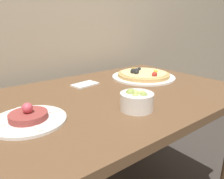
# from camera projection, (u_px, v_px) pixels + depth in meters

# --- Properties ---
(dining_table) EXTENTS (1.29, 0.82, 0.75)m
(dining_table) POSITION_uv_depth(u_px,v_px,m) (108.00, 114.00, 1.03)
(dining_table) COLOR brown
(dining_table) RESTS_ON ground_plane
(pizza_plate) EXTENTS (0.37, 0.37, 0.06)m
(pizza_plate) POSITION_uv_depth(u_px,v_px,m) (143.00, 75.00, 1.29)
(pizza_plate) COLOR white
(pizza_plate) RESTS_ON dining_table
(tartare_plate) EXTENTS (0.25, 0.25, 0.07)m
(tartare_plate) POSITION_uv_depth(u_px,v_px,m) (29.00, 118.00, 0.73)
(tartare_plate) COLOR white
(tartare_plate) RESTS_ON dining_table
(small_bowl) EXTENTS (0.13, 0.13, 0.08)m
(small_bowl) POSITION_uv_depth(u_px,v_px,m) (137.00, 100.00, 0.83)
(small_bowl) COLOR silver
(small_bowl) RESTS_ON dining_table
(napkin) EXTENTS (0.14, 0.10, 0.01)m
(napkin) POSITION_uv_depth(u_px,v_px,m) (84.00, 85.00, 1.15)
(napkin) COLOR white
(napkin) RESTS_ON dining_table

